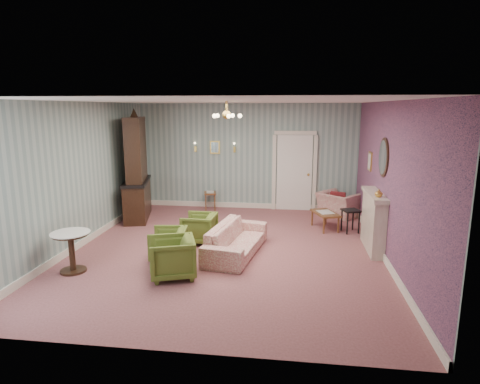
# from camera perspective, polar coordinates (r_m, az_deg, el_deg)

# --- Properties ---
(floor) EXTENTS (7.00, 7.00, 0.00)m
(floor) POSITION_cam_1_polar(r_m,az_deg,el_deg) (8.19, -1.77, -8.09)
(floor) COLOR #97585A
(floor) RESTS_ON ground
(ceiling) EXTENTS (7.00, 7.00, 0.00)m
(ceiling) POSITION_cam_1_polar(r_m,az_deg,el_deg) (7.71, -1.90, 12.64)
(ceiling) COLOR white
(ceiling) RESTS_ON ground
(wall_back) EXTENTS (6.00, 0.00, 6.00)m
(wall_back) POSITION_cam_1_polar(r_m,az_deg,el_deg) (11.25, 1.03, 4.97)
(wall_back) COLOR gray
(wall_back) RESTS_ON ground
(wall_front) EXTENTS (6.00, 0.00, 6.00)m
(wall_front) POSITION_cam_1_polar(r_m,az_deg,el_deg) (4.49, -9.02, -5.65)
(wall_front) COLOR gray
(wall_front) RESTS_ON ground
(wall_left) EXTENTS (0.00, 7.00, 7.00)m
(wall_left) POSITION_cam_1_polar(r_m,az_deg,el_deg) (8.81, -21.50, 2.25)
(wall_left) COLOR gray
(wall_left) RESTS_ON ground
(wall_right) EXTENTS (0.00, 7.00, 7.00)m
(wall_right) POSITION_cam_1_polar(r_m,az_deg,el_deg) (7.92, 20.14, 1.36)
(wall_right) COLOR gray
(wall_right) RESTS_ON ground
(wall_right_floral) EXTENTS (0.00, 7.00, 7.00)m
(wall_right_floral) POSITION_cam_1_polar(r_m,az_deg,el_deg) (7.91, 20.03, 1.36)
(wall_right_floral) COLOR #C0607F
(wall_right_floral) RESTS_ON ground
(door) EXTENTS (1.12, 0.12, 2.16)m
(door) POSITION_cam_1_polar(r_m,az_deg,el_deg) (11.19, 7.63, 2.92)
(door) COLOR white
(door) RESTS_ON floor
(olive_chair_a) EXTENTS (0.88, 0.91, 0.74)m
(olive_chair_a) POSITION_cam_1_polar(r_m,az_deg,el_deg) (6.92, -9.51, -8.78)
(olive_chair_a) COLOR #5A6E26
(olive_chair_a) RESTS_ON floor
(olive_chair_b) EXTENTS (0.67, 0.71, 0.66)m
(olive_chair_b) POSITION_cam_1_polar(r_m,az_deg,el_deg) (7.70, -10.04, -7.00)
(olive_chair_b) COLOR #5A6E26
(olive_chair_b) RESTS_ON floor
(olive_chair_c) EXTENTS (0.64, 0.68, 0.68)m
(olive_chair_c) POSITION_cam_1_polar(r_m,az_deg,el_deg) (8.57, -5.75, -4.86)
(olive_chair_c) COLOR #5A6E26
(olive_chair_c) RESTS_ON floor
(sofa_chintz) EXTENTS (0.89, 2.05, 0.77)m
(sofa_chintz) POSITION_cam_1_polar(r_m,az_deg,el_deg) (7.87, -0.52, -5.96)
(sofa_chintz) COLOR #AA444D
(sofa_chintz) RESTS_ON floor
(wingback_chair) EXTENTS (1.13, 1.10, 0.84)m
(wingback_chair) POSITION_cam_1_polar(r_m,az_deg,el_deg) (10.85, 13.74, -1.15)
(wingback_chair) COLOR #AA444D
(wingback_chair) RESTS_ON floor
(dresser) EXTENTS (0.95, 1.71, 2.71)m
(dresser) POSITION_cam_1_polar(r_m,az_deg,el_deg) (10.51, -14.42, 3.59)
(dresser) COLOR black
(dresser) RESTS_ON floor
(fireplace) EXTENTS (0.30, 1.40, 1.16)m
(fireplace) POSITION_cam_1_polar(r_m,az_deg,el_deg) (8.46, 18.22, -3.93)
(fireplace) COLOR beige
(fireplace) RESTS_ON floor
(mantel_vase) EXTENTS (0.15, 0.15, 0.15)m
(mantel_vase) POSITION_cam_1_polar(r_m,az_deg,el_deg) (7.92, 18.90, -0.14)
(mantel_vase) COLOR gold
(mantel_vase) RESTS_ON fireplace
(oval_mirror) EXTENTS (0.04, 0.76, 0.84)m
(oval_mirror) POSITION_cam_1_polar(r_m,az_deg,el_deg) (8.24, 19.47, 4.61)
(oval_mirror) COLOR white
(oval_mirror) RESTS_ON wall_right
(framed_print) EXTENTS (0.04, 0.34, 0.42)m
(framed_print) POSITION_cam_1_polar(r_m,az_deg,el_deg) (9.59, 17.79, 4.13)
(framed_print) COLOR gold
(framed_print) RESTS_ON wall_right
(coffee_table) EXTENTS (0.69, 0.90, 0.41)m
(coffee_table) POSITION_cam_1_polar(r_m,az_deg,el_deg) (9.68, 11.83, -3.93)
(coffee_table) COLOR brown
(coffee_table) RESTS_ON floor
(side_table_black) EXTENTS (0.45, 0.45, 0.53)m
(side_table_black) POSITION_cam_1_polar(r_m,az_deg,el_deg) (9.54, 15.22, -3.95)
(side_table_black) COLOR black
(side_table_black) RESTS_ON floor
(pedestal_table) EXTENTS (0.83, 0.83, 0.71)m
(pedestal_table) POSITION_cam_1_polar(r_m,az_deg,el_deg) (7.59, -22.53, -7.79)
(pedestal_table) COLOR black
(pedestal_table) RESTS_ON floor
(nesting_table) EXTENTS (0.40, 0.47, 0.53)m
(nesting_table) POSITION_cam_1_polar(r_m,az_deg,el_deg) (11.27, -4.20, -1.16)
(nesting_table) COLOR brown
(nesting_table) RESTS_ON floor
(gilt_mirror_back) EXTENTS (0.28, 0.06, 0.36)m
(gilt_mirror_back) POSITION_cam_1_polar(r_m,az_deg,el_deg) (11.32, -3.55, 6.27)
(gilt_mirror_back) COLOR gold
(gilt_mirror_back) RESTS_ON wall_back
(sconce_left) EXTENTS (0.16, 0.12, 0.30)m
(sconce_left) POSITION_cam_1_polar(r_m,az_deg,el_deg) (11.42, -6.30, 6.27)
(sconce_left) COLOR gold
(sconce_left) RESTS_ON wall_back
(sconce_right) EXTENTS (0.16, 0.12, 0.30)m
(sconce_right) POSITION_cam_1_polar(r_m,az_deg,el_deg) (11.21, -0.79, 6.24)
(sconce_right) COLOR gold
(sconce_right) RESTS_ON wall_back
(chandelier) EXTENTS (0.56, 0.56, 0.36)m
(chandelier) POSITION_cam_1_polar(r_m,az_deg,el_deg) (7.71, -1.89, 10.63)
(chandelier) COLOR gold
(chandelier) RESTS_ON ceiling
(burgundy_cushion) EXTENTS (0.41, 0.28, 0.39)m
(burgundy_cushion) POSITION_cam_1_polar(r_m,az_deg,el_deg) (10.68, 13.57, -1.01)
(burgundy_cushion) COLOR maroon
(burgundy_cushion) RESTS_ON wingback_chair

